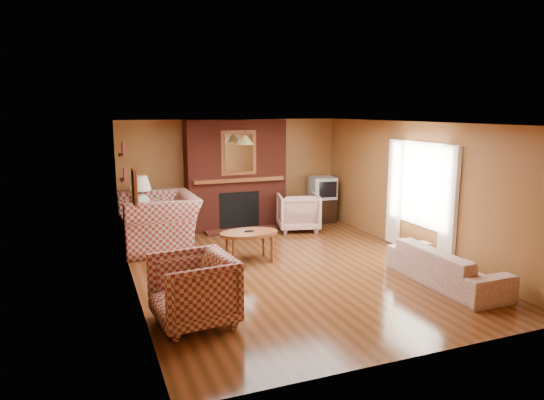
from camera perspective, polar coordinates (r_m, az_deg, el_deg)
name	(u,v)px	position (r m, az deg, el deg)	size (l,w,h in m)	color
floor	(289,267)	(8.22, 2.00, -7.92)	(6.50, 6.50, 0.00)	#40230D
ceiling	(290,123)	(7.80, 2.11, 9.05)	(6.50, 6.50, 0.00)	white
wall_back	(232,173)	(10.95, -4.69, 3.16)	(6.50, 6.50, 0.00)	#9A632F
wall_front	(415,250)	(5.18, 16.49, -5.64)	(6.50, 6.50, 0.00)	#9A632F
wall_left	(131,208)	(7.32, -16.24, -0.93)	(6.50, 6.50, 0.00)	#9A632F
wall_right	(416,188)	(9.19, 16.53, 1.33)	(6.50, 6.50, 0.00)	#9A632F
fireplace	(236,175)	(10.70, -4.28, 2.89)	(2.20, 0.82, 2.40)	#4F1A11
window_right	(420,194)	(9.02, 17.04, 0.66)	(0.10, 1.85, 2.00)	beige
bookshelf	(123,163)	(9.13, -17.12, 4.20)	(0.09, 0.55, 0.71)	brown
botanical_print	(134,187)	(6.97, -15.88, 1.45)	(0.05, 0.40, 0.50)	brown
pendant_light	(245,140)	(9.97, -3.19, 7.07)	(0.36, 0.36, 0.48)	black
plaid_loveseat	(158,222)	(9.46, -13.21, -2.48)	(1.58, 1.38, 1.03)	maroon
plaid_armchair	(193,290)	(6.11, -9.26, -10.39)	(0.93, 0.96, 0.87)	maroon
floral_sofa	(446,266)	(7.82, 19.83, -7.31)	(1.97, 0.77, 0.58)	beige
floral_armchair	(298,212)	(10.63, 3.08, -1.39)	(0.87, 0.89, 0.81)	beige
coffee_table	(249,235)	(8.42, -2.72, -4.12)	(1.03, 0.64, 0.55)	brown
side_table	(143,226)	(9.92, -14.98, -3.03)	(0.50, 0.50, 0.67)	brown
table_lamp	(141,191)	(9.78, -15.18, 1.03)	(0.41, 0.41, 0.68)	white
tv_stand	(322,210)	(11.44, 5.92, -1.20)	(0.52, 0.47, 0.56)	black
crt_tv	(323,188)	(11.34, 5.98, 1.44)	(0.60, 0.59, 0.50)	#9A9CA1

